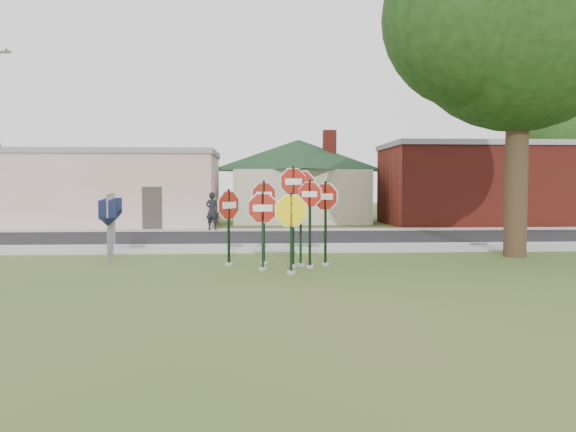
{
  "coord_description": "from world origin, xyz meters",
  "views": [
    {
      "loc": [
        -0.77,
        -13.84,
        2.24
      ],
      "look_at": [
        0.16,
        2.0,
        1.39
      ],
      "focal_mm": 35.0,
      "sensor_mm": 36.0,
      "label": 1
    }
  ],
  "objects": [
    {
      "name": "stop_sign_far_left",
      "position": [
        -1.51,
        1.98,
        1.38
      ],
      "size": [
        0.78,
        0.85,
        2.27
      ],
      "color": "gray",
      "rests_on": "ground"
    },
    {
      "name": "stop_sign_center",
      "position": [
        0.28,
        1.52,
        1.82
      ],
      "size": [
        1.02,
        0.31,
        2.89
      ],
      "color": "gray",
      "rests_on": "ground"
    },
    {
      "name": "stop_sign_back_left",
      "position": [
        -0.52,
        2.2,
        1.52
      ],
      "size": [
        0.97,
        0.25,
        2.49
      ],
      "color": "gray",
      "rests_on": "ground"
    },
    {
      "name": "stop_sign_far_right",
      "position": [
        1.21,
        1.79,
        1.53
      ],
      "size": [
        0.87,
        0.65,
        2.48
      ],
      "color": "gray",
      "rests_on": "ground"
    },
    {
      "name": "building_house",
      "position": [
        2.0,
        22.0,
        3.65
      ],
      "size": [
        11.6,
        11.6,
        6.2
      ],
      "color": "#C2B59A",
      "rests_on": "ground"
    },
    {
      "name": "building_stucco",
      "position": [
        -9.0,
        18.0,
        2.15
      ],
      "size": [
        12.2,
        6.2,
        4.2
      ],
      "color": "beige",
      "rests_on": "ground"
    },
    {
      "name": "sidewalk_far",
      "position": [
        0.0,
        14.3,
        0.03
      ],
      "size": [
        60.0,
        1.6,
        0.06
      ],
      "primitive_type": "cube",
      "color": "gray",
      "rests_on": "ground"
    },
    {
      "name": "stop_sign_back_right",
      "position": [
        0.5,
        1.69,
        1.81
      ],
      "size": [
        1.1,
        0.31,
        2.84
      ],
      "color": "gray",
      "rests_on": "ground"
    },
    {
      "name": "pedestrian",
      "position": [
        -2.89,
        14.14,
        1.01
      ],
      "size": [
        0.8,
        0.66,
        1.89
      ],
      "primitive_type": "imported",
      "rotation": [
        0.0,
        0.0,
        2.8
      ],
      "color": "black",
      "rests_on": "sidewalk_far"
    },
    {
      "name": "building_brick",
      "position": [
        12.0,
        18.5,
        2.4
      ],
      "size": [
        10.2,
        6.2,
        4.75
      ],
      "color": "maroon",
      "rests_on": "ground"
    },
    {
      "name": "stop_sign_yellow",
      "position": [
        0.14,
        0.35,
        1.32
      ],
      "size": [
        1.17,
        0.24,
        2.2
      ],
      "color": "gray",
      "rests_on": "ground"
    },
    {
      "name": "route_sign_row",
      "position": [
        -5.4,
        4.5,
        1.22
      ],
      "size": [
        1.43,
        4.63,
        2.0
      ],
      "color": "#59595E",
      "rests_on": "ground"
    },
    {
      "name": "stop_sign_right",
      "position": [
        0.72,
        1.33,
        1.52
      ],
      "size": [
        0.86,
        0.49,
        2.5
      ],
      "color": "gray",
      "rests_on": "ground"
    },
    {
      "name": "oak_tree",
      "position": [
        7.5,
        3.5,
        7.68
      ],
      "size": [
        11.07,
        10.47,
        11.43
      ],
      "color": "black",
      "rests_on": "ground"
    },
    {
      "name": "stop_sign_left",
      "position": [
        -0.57,
        1.02,
        1.34
      ],
      "size": [
        1.13,
        0.24,
        2.22
      ],
      "color": "gray",
      "rests_on": "ground"
    },
    {
      "name": "curb",
      "position": [
        0.0,
        6.5,
        0.07
      ],
      "size": [
        60.0,
        0.2,
        0.14
      ],
      "primitive_type": "cube",
      "color": "gray",
      "rests_on": "ground"
    },
    {
      "name": "bg_tree_right",
      "position": [
        22.0,
        26.0,
        5.58
      ],
      "size": [
        5.6,
        5.6,
        8.4
      ],
      "color": "black",
      "rests_on": "ground"
    },
    {
      "name": "sidewalk_near",
      "position": [
        0.0,
        5.5,
        0.03
      ],
      "size": [
        60.0,
        1.6,
        0.06
      ],
      "primitive_type": "cube",
      "color": "gray",
      "rests_on": "ground"
    },
    {
      "name": "road",
      "position": [
        0.0,
        10.0,
        0.02
      ],
      "size": [
        60.0,
        7.0,
        0.04
      ],
      "primitive_type": "cube",
      "color": "black",
      "rests_on": "ground"
    },
    {
      "name": "ground",
      "position": [
        0.0,
        0.0,
        0.0
      ],
      "size": [
        120.0,
        120.0,
        0.0
      ],
      "primitive_type": "plane",
      "color": "#34531F",
      "rests_on": "ground"
    }
  ]
}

